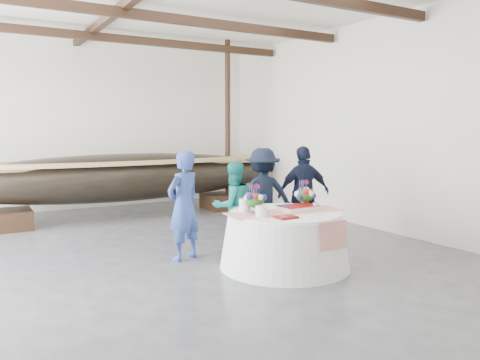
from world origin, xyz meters
TOP-DOWN VIEW (x-y plane):
  - floor at (0.00, 0.00)m, footprint 10.00×12.00m
  - wall_back at (0.00, 6.00)m, footprint 10.00×0.02m
  - wall_right at (5.00, 0.00)m, footprint 0.02×12.00m
  - pavilion_structure at (0.00, 0.72)m, footprint 9.80×11.76m
  - longboat_display at (0.70, 4.05)m, footprint 8.38×1.68m
  - banquet_table at (1.65, -1.19)m, footprint 2.04×2.04m
  - tabletop_items at (1.66, -1.06)m, footprint 1.94×0.95m
  - guest_woman_blue at (0.44, -0.01)m, footprint 0.78×0.65m
  - guest_woman_teal at (1.43, 0.08)m, footprint 0.81×0.65m
  - guest_man_left at (2.21, 0.31)m, footprint 1.32×1.00m
  - guest_man_right at (3.00, 0.07)m, footprint 1.15×0.65m

SIDE VIEW (x-z plane):
  - floor at x=0.00m, z-range -0.01..0.01m
  - banquet_table at x=1.65m, z-range 0.00..0.87m
  - guest_woman_teal at x=1.43m, z-range 0.00..1.60m
  - guest_man_left at x=2.21m, z-range 0.00..1.81m
  - guest_woman_blue at x=0.44m, z-range 0.00..1.82m
  - guest_man_right at x=3.00m, z-range 0.00..1.84m
  - longboat_display at x=0.70m, z-range 0.22..1.79m
  - tabletop_items at x=1.66m, z-range 0.82..1.22m
  - wall_back at x=0.00m, z-range 0.00..4.50m
  - wall_right at x=5.00m, z-range 0.00..4.50m
  - pavilion_structure at x=0.00m, z-range 1.75..6.25m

